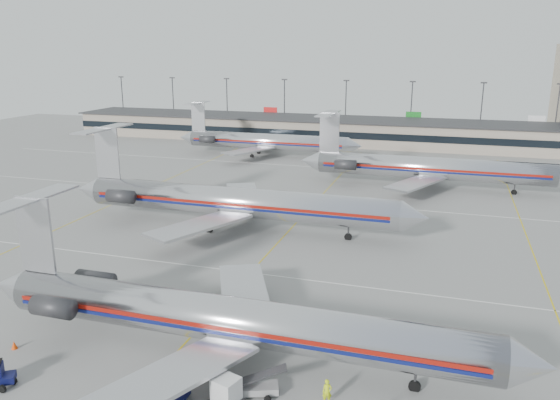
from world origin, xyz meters
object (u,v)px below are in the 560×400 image
at_px(jet_foreground, 225,318).
at_px(uld_container, 226,392).
at_px(jet_second_row, 231,201).
at_px(belt_loader, 254,387).

relative_size(jet_foreground, uld_container, 19.24).
xyz_separation_m(jet_foreground, jet_second_row, (-11.78, 30.13, 0.36)).
bearing_deg(belt_loader, jet_foreground, 113.25).
bearing_deg(jet_second_row, jet_foreground, -68.64).
bearing_deg(jet_second_row, uld_container, -68.33).
xyz_separation_m(jet_foreground, belt_loader, (3.71, -3.78, -2.82)).
xyz_separation_m(jet_second_row, uld_container, (14.14, -35.58, -2.74)).
distance_m(jet_foreground, jet_second_row, 32.35).
relative_size(jet_foreground, jet_second_row, 0.90).
height_order(jet_second_row, belt_loader, jet_second_row).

